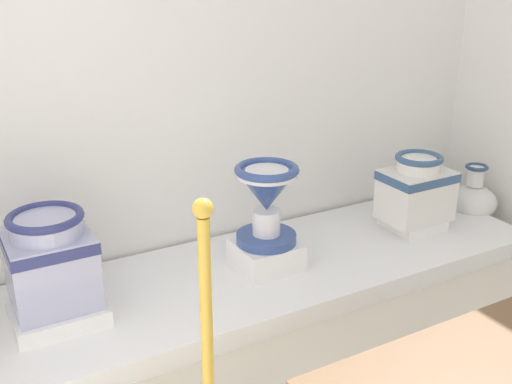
{
  "coord_description": "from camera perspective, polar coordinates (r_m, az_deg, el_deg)",
  "views": [
    {
      "loc": [
        0.36,
        -0.08,
        1.61
      ],
      "look_at": [
        1.75,
        2.4,
        0.53
      ],
      "focal_mm": 42.81,
      "sensor_mm": 36.0,
      "label": 1
    }
  ],
  "objects": [
    {
      "name": "plinth_block_central_ornate",
      "position": [
        3.19,
        0.95,
        -5.88
      ],
      "size": [
        0.31,
        0.3,
        0.14
      ],
      "primitive_type": "cube",
      "color": "white",
      "rests_on": "display_platform"
    },
    {
      "name": "antique_toilet_squat_floral",
      "position": [
        3.7,
        14.75,
        0.42
      ],
      "size": [
        0.4,
        0.3,
        0.4
      ],
      "color": "white",
      "rests_on": "plinth_block_squat_floral"
    },
    {
      "name": "display_platform",
      "position": [
        3.26,
        0.71,
        -7.71
      ],
      "size": [
        3.16,
        0.91,
        0.1
      ],
      "primitive_type": "cube",
      "color": "white",
      "rests_on": "ground_plane"
    },
    {
      "name": "antique_toilet_tall_cobalt",
      "position": [
        2.81,
        -18.67,
        -5.83
      ],
      "size": [
        0.36,
        0.34,
        0.43
      ],
      "color": "#AAAED2",
      "rests_on": "plinth_block_tall_cobalt"
    },
    {
      "name": "antique_toilet_central_ornate",
      "position": [
        3.06,
        0.99,
        -0.28
      ],
      "size": [
        0.32,
        0.32,
        0.42
      ],
      "color": "#344C8E",
      "rests_on": "plinth_block_central_ornate"
    },
    {
      "name": "plinth_block_squat_floral",
      "position": [
        3.79,
        14.44,
        -2.82
      ],
      "size": [
        0.31,
        0.28,
        0.06
      ],
      "primitive_type": "cube",
      "color": "white",
      "rests_on": "display_platform"
    },
    {
      "name": "plinth_block_tall_cobalt",
      "position": [
        2.93,
        -18.08,
        -10.44
      ],
      "size": [
        0.4,
        0.39,
        0.07
      ],
      "primitive_type": "cube",
      "color": "white",
      "rests_on": "display_platform"
    },
    {
      "name": "decorative_vase_spare",
      "position": [
        4.2,
        19.57,
        -0.7
      ],
      "size": [
        0.31,
        0.31,
        0.39
      ],
      "color": "navy",
      "rests_on": "ground_plane"
    }
  ]
}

